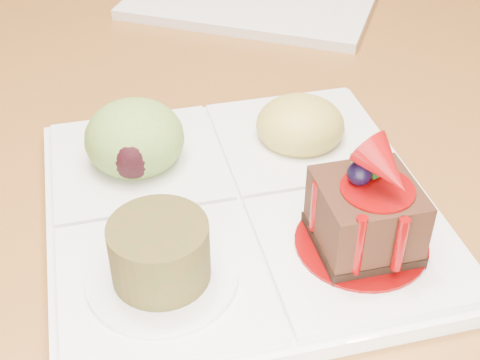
{
  "coord_description": "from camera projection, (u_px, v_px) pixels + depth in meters",
  "views": [
    {
      "loc": [
        -0.11,
        -1.14,
        1.09
      ],
      "look_at": [
        -0.1,
        -0.75,
        0.79
      ],
      "focal_mm": 50.0,
      "sensor_mm": 36.0,
      "label": 1
    }
  ],
  "objects": [
    {
      "name": "sampler_plate",
      "position": [
        236.0,
        190.0,
        0.5
      ],
      "size": [
        0.34,
        0.34,
        0.11
      ],
      "rotation": [
        0.0,
        0.0,
        0.2
      ],
      "color": "white",
      "rests_on": "dining_table"
    },
    {
      "name": "ground",
      "position": [
        267.0,
        247.0,
        1.57
      ],
      "size": [
        6.0,
        6.0,
        0.0
      ],
      "primitive_type": "plane",
      "color": "#512B17"
    }
  ]
}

